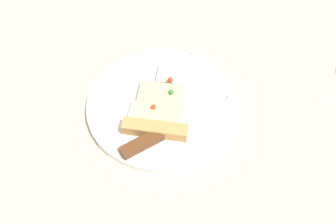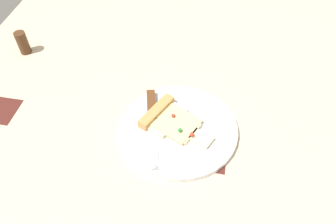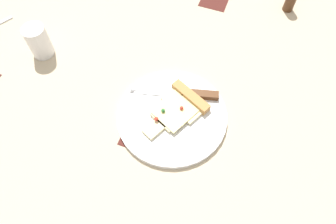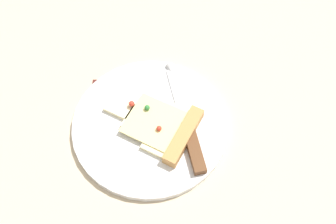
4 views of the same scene
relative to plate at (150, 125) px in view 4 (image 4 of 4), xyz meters
The scene contains 4 objects.
ground_plane 8.65cm from the plate, 95.79° to the right, with size 151.56×151.56×3.00cm.
plate is the anchor object (origin of this frame).
pizza_slice 3.02cm from the plate, 64.70° to the left, with size 14.87×19.06×2.39cm.
knife 7.13cm from the plate, 84.40° to the left, with size 23.75×8.12×2.45cm.
Camera 4 is at (36.37, 12.88, 67.13)cm, focal length 42.75 mm.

